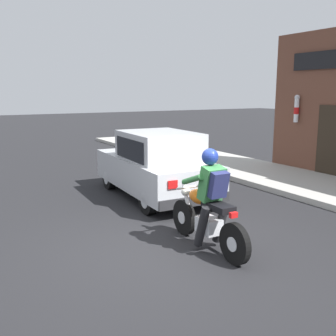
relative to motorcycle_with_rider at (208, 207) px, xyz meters
name	(u,v)px	position (x,y,z in m)	size (l,w,h in m)	color
ground_plane	(166,247)	(-0.57, 0.36, -0.68)	(80.00, 80.00, 0.00)	black
sidewalk_curb	(270,175)	(4.73, 3.36, -0.61)	(2.60, 22.00, 0.14)	#ADAAA3
motorcycle_with_rider	(208,207)	(0.00, 0.00, 0.00)	(0.56, 2.02, 1.62)	black
car_hatchback	(156,165)	(0.79, 3.16, 0.09)	(1.84, 3.86, 1.57)	black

